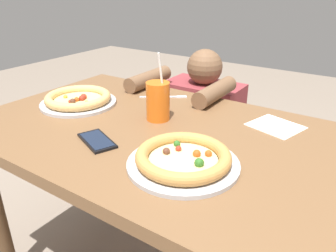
# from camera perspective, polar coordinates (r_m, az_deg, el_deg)

# --- Properties ---
(dining_table) EXTENTS (1.28, 0.81, 0.75)m
(dining_table) POSITION_cam_1_polar(r_m,az_deg,el_deg) (1.17, -2.43, -5.45)
(dining_table) COLOR brown
(dining_table) RESTS_ON ground
(pizza_near) EXTENTS (0.31, 0.31, 0.05)m
(pizza_near) POSITION_cam_1_polar(r_m,az_deg,el_deg) (0.89, 2.68, -5.74)
(pizza_near) COLOR #B7B7BC
(pizza_near) RESTS_ON dining_table
(pizza_far) EXTENTS (0.30, 0.30, 0.05)m
(pizza_far) POSITION_cam_1_polar(r_m,az_deg,el_deg) (1.37, -15.35, 4.49)
(pizza_far) COLOR #B7B7BC
(pizza_far) RESTS_ON dining_table
(drink_cup_colored) EXTENTS (0.08, 0.08, 0.24)m
(drink_cup_colored) POSITION_cam_1_polar(r_m,az_deg,el_deg) (1.16, -1.75, 4.37)
(drink_cup_colored) COLOR orange
(drink_cup_colored) RESTS_ON dining_table
(paper_napkin) EXTENTS (0.19, 0.18, 0.00)m
(paper_napkin) POSITION_cam_1_polar(r_m,az_deg,el_deg) (1.19, 18.20, -0.02)
(paper_napkin) COLOR white
(paper_napkin) RESTS_ON dining_table
(fork) EXTENTS (0.18, 0.13, 0.00)m
(fork) POSITION_cam_1_polar(r_m,az_deg,el_deg) (1.41, -0.39, 5.10)
(fork) COLOR silver
(fork) RESTS_ON dining_table
(cell_phone) EXTENTS (0.17, 0.13, 0.01)m
(cell_phone) POSITION_cam_1_polar(r_m,az_deg,el_deg) (1.04, -12.25, -2.49)
(cell_phone) COLOR black
(cell_phone) RESTS_ON dining_table
(diner_seated) EXTENTS (0.42, 0.52, 0.91)m
(diner_seated) POSITION_cam_1_polar(r_m,az_deg,el_deg) (1.78, 5.67, -2.82)
(diner_seated) COLOR #333847
(diner_seated) RESTS_ON ground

